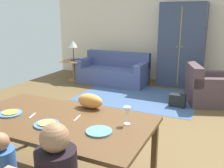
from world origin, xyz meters
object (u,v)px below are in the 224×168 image
(armchair, at_px, (207,89))
(armoire, at_px, (182,45))
(table_lamp, at_px, (73,45))
(wine_glass, at_px, (127,112))
(cat, at_px, (90,101))
(plate_near_man, at_px, (10,114))
(side_table, at_px, (74,68))
(dining_table, at_px, (58,124))
(plate_near_child, at_px, (47,124))
(plate_near_woman, at_px, (99,131))
(book_upper, at_px, (79,59))
(book_lower, at_px, (81,60))
(handbag, at_px, (177,101))
(couch, at_px, (114,72))

(armchair, height_order, armoire, armoire)
(armchair, height_order, table_lamp, table_lamp)
(wine_glass, height_order, cat, wine_glass)
(armoire, bearing_deg, plate_near_man, -101.38)
(armchair, xyz_separation_m, side_table, (-3.55, 0.42, 0.06))
(dining_table, bearing_deg, armoire, 84.93)
(dining_table, relative_size, wine_glass, 10.65)
(plate_near_child, xyz_separation_m, plate_near_woman, (0.54, 0.08, 0.00))
(plate_near_man, bearing_deg, dining_table, 12.42)
(cat, xyz_separation_m, book_upper, (-2.33, 3.44, -0.22))
(wine_glass, distance_m, book_lower, 4.73)
(plate_near_man, distance_m, side_table, 4.42)
(side_table, relative_size, handbag, 1.81)
(cat, distance_m, handbag, 2.71)
(plate_near_woman, relative_size, handbag, 0.78)
(armchair, relative_size, side_table, 1.90)
(wine_glass, bearing_deg, side_table, 129.65)
(cat, bearing_deg, book_upper, 126.09)
(plate_near_woman, height_order, side_table, plate_near_woman)
(wine_glass, distance_m, armchair, 3.37)
(side_table, bearing_deg, armchair, -6.73)
(plate_near_man, height_order, handbag, plate_near_man)
(wine_glass, height_order, handbag, wine_glass)
(cat, bearing_deg, plate_near_woman, -51.23)
(table_lamp, bearing_deg, plate_near_woman, -53.93)
(plate_near_woman, xyz_separation_m, couch, (-1.81, 4.25, -0.47))
(plate_near_child, bearing_deg, couch, 106.32)
(plate_near_child, distance_m, handbag, 3.31)
(table_lamp, height_order, book_lower, table_lamp)
(dining_table, distance_m, couch, 4.35)
(plate_near_child, height_order, handbag, plate_near_child)
(wine_glass, bearing_deg, book_upper, 128.14)
(armchair, distance_m, handbag, 0.72)
(plate_near_woman, relative_size, table_lamp, 0.46)
(cat, height_order, side_table, cat)
(wine_glass, distance_m, couch, 4.47)
(wine_glass, bearing_deg, armoire, 93.90)
(plate_near_man, bearing_deg, plate_near_child, -6.29)
(plate_near_child, distance_m, table_lamp, 4.71)
(dining_table, distance_m, cat, 0.48)
(plate_near_woman, relative_size, couch, 0.14)
(couch, xyz_separation_m, handbag, (1.96, -1.16, -0.17))
(plate_near_woman, bearing_deg, couch, 113.10)
(couch, bearing_deg, plate_near_child, -73.68)
(handbag, bearing_deg, plate_near_child, -102.31)
(couch, distance_m, book_lower, 0.95)
(couch, bearing_deg, cat, -69.15)
(wine_glass, distance_m, handbag, 2.91)
(cat, xyz_separation_m, book_lower, (-2.29, 3.51, -0.25))
(plate_near_woman, relative_size, side_table, 0.43)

